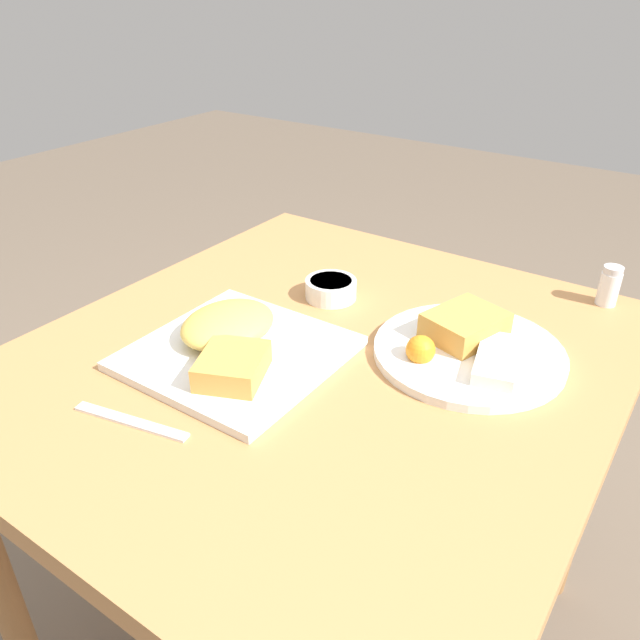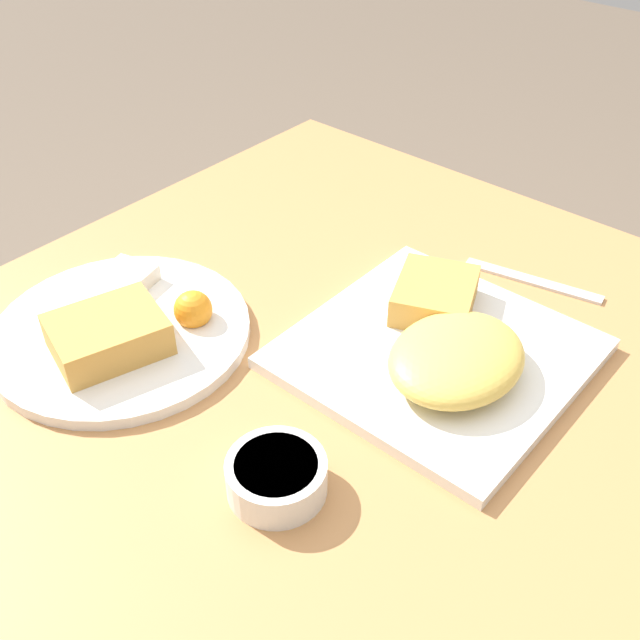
{
  "view_description": "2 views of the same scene",
  "coord_description": "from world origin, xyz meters",
  "px_view_note": "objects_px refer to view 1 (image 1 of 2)",
  "views": [
    {
      "loc": [
        0.67,
        0.46,
        1.24
      ],
      "look_at": [
        -0.04,
        -0.03,
        0.75
      ],
      "focal_mm": 35.0,
      "sensor_mm": 36.0,
      "label": 1
    },
    {
      "loc": [
        -0.47,
        -0.4,
        1.26
      ],
      "look_at": [
        0.0,
        0.0,
        0.77
      ],
      "focal_mm": 42.0,
      "sensor_mm": 36.0,
      "label": 2
    }
  ],
  "objects_px": {
    "salt_shaker": "(609,288)",
    "butter_knife": "(131,421)",
    "sauce_ramekin": "(331,288)",
    "plate_oval_far": "(468,346)",
    "plate_square_near": "(233,343)"
  },
  "relations": [
    {
      "from": "plate_square_near",
      "to": "plate_oval_far",
      "type": "xyz_separation_m",
      "value": [
        -0.2,
        0.29,
        -0.01
      ]
    },
    {
      "from": "plate_square_near",
      "to": "sauce_ramekin",
      "type": "bearing_deg",
      "value": 176.12
    },
    {
      "from": "salt_shaker",
      "to": "plate_square_near",
      "type": "bearing_deg",
      "value": -40.73
    },
    {
      "from": "plate_square_near",
      "to": "salt_shaker",
      "type": "distance_m",
      "value": 0.66
    },
    {
      "from": "plate_oval_far",
      "to": "sauce_ramekin",
      "type": "relative_size",
      "value": 3.17
    },
    {
      "from": "plate_square_near",
      "to": "salt_shaker",
      "type": "xyz_separation_m",
      "value": [
        -0.5,
        0.43,
        0.01
      ]
    },
    {
      "from": "plate_square_near",
      "to": "butter_knife",
      "type": "distance_m",
      "value": 0.2
    },
    {
      "from": "plate_square_near",
      "to": "plate_oval_far",
      "type": "distance_m",
      "value": 0.36
    },
    {
      "from": "sauce_ramekin",
      "to": "plate_oval_far",
      "type": "bearing_deg",
      "value": 81.79
    },
    {
      "from": "plate_oval_far",
      "to": "salt_shaker",
      "type": "xyz_separation_m",
      "value": [
        -0.29,
        0.13,
        0.02
      ]
    },
    {
      "from": "plate_square_near",
      "to": "sauce_ramekin",
      "type": "distance_m",
      "value": 0.24
    },
    {
      "from": "plate_oval_far",
      "to": "sauce_ramekin",
      "type": "bearing_deg",
      "value": -98.21
    },
    {
      "from": "butter_knife",
      "to": "sauce_ramekin",
      "type": "bearing_deg",
      "value": 75.85
    },
    {
      "from": "plate_square_near",
      "to": "butter_knife",
      "type": "relative_size",
      "value": 1.68
    },
    {
      "from": "salt_shaker",
      "to": "butter_knife",
      "type": "distance_m",
      "value": 0.82
    }
  ]
}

